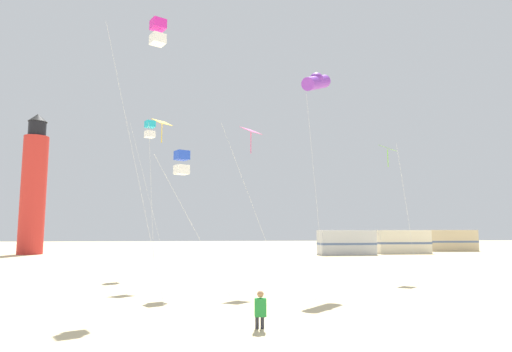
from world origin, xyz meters
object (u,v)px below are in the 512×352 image
Objects in this scene: kite_box_blue at (182,163)px; kite_diamond_gold at (161,128)px; rv_van_tan at (451,241)px; kite_box_magenta at (158,33)px; kite_flyer_standing at (260,309)px; kite_diamond_rainbow at (251,136)px; kite_diamond_lime at (389,153)px; lighthouse_distant at (34,187)px; kite_tube_violet at (316,82)px; kite_box_cyan at (150,130)px; rv_van_cream at (402,242)px; rv_van_silver at (346,243)px.

kite_diamond_gold is at bearing 111.99° from kite_box_blue.
kite_box_magenta is at bearing -130.28° from rv_van_tan.
rv_van_tan is at bearing -122.79° from kite_flyer_standing.
kite_diamond_rainbow is 1.26× the size of rv_van_tan.
kite_diamond_lime is 0.49× the size of lighthouse_distant.
lighthouse_distant reaches higher than kite_diamond_gold.
kite_flyer_standing is 0.14× the size of kite_diamond_lime.
rv_van_tan is (26.34, 34.60, -9.31)m from kite_tube_violet.
kite_box_cyan is 15.80m from kite_diamond_lime.
rv_van_cream reaches higher than kite_flyer_standing.
rv_van_cream is at bearing 51.59° from kite_box_blue.
rv_van_cream is at bearing 13.40° from rv_van_silver.
lighthouse_distant is at bearing 130.15° from kite_tube_violet.
kite_box_magenta reaches higher than kite_diamond_lime.
lighthouse_distant is at bearing -174.85° from rv_van_tan.
lighthouse_distant is at bearing 126.38° from kite_diamond_rainbow.
kite_box_magenta is 36.67m from rv_van_silver.
kite_box_blue is 39.35m from rv_van_cream.
rv_van_tan is (8.97, 4.93, 0.00)m from rv_van_cream.
rv_van_silver is (16.66, 28.41, -4.74)m from kite_box_blue.
kite_diamond_gold is at bearing -57.61° from lighthouse_distant.
lighthouse_distant reaches higher than kite_box_cyan.
kite_diamond_gold reaches higher than rv_van_silver.
kite_box_cyan is at bearing 99.87° from kite_box_magenta.
lighthouse_distant is (-22.90, 40.60, 7.22)m from kite_flyer_standing.
lighthouse_distant is (-32.25, 27.87, 0.17)m from kite_diamond_lime.
kite_box_magenta is at bearing -61.45° from lighthouse_distant.
kite_box_blue is at bearing -130.97° from rv_van_tan.
kite_flyer_standing is at bearing -120.14° from rv_van_cream.
kite_tube_violet reaches higher than rv_van_tan.
lighthouse_distant is at bearing 170.60° from rv_van_silver.
kite_box_magenta is 1.90× the size of rv_van_cream.
kite_diamond_lime reaches higher than rv_van_silver.
kite_box_cyan is at bearing 141.78° from kite_tube_violet.
kite_diamond_rainbow is at bearing -53.62° from lighthouse_distant.
kite_box_blue is 1.03× the size of rv_van_tan.
kite_box_magenta is at bearing -53.60° from kite_flyer_standing.
rv_van_silver is (4.33, 23.57, -6.27)m from kite_diamond_lime.
kite_diamond_rainbow is at bearing -128.71° from rv_van_tan.
lighthouse_distant is 53.61m from rv_van_tan.
kite_box_cyan reaches higher than kite_flyer_standing.
kite_diamond_gold reaches higher than kite_box_blue.
rv_van_cream is at bearing 54.83° from kite_diamond_rainbow.
kite_box_cyan is 29.56m from lighthouse_distant.
kite_tube_violet is at bearing -144.23° from kite_diamond_lime.
lighthouse_distant is at bearing 176.06° from rv_van_cream.
rv_van_cream is at bearing 52.19° from kite_box_magenta.
kite_box_blue is 4.68m from kite_diamond_gold.
kite_box_cyan is at bearing 108.44° from kite_box_blue.
rv_van_silver is at bearing -108.56° from kite_flyer_standing.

